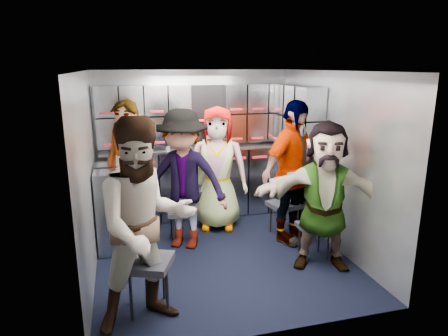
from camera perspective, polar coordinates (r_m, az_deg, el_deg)
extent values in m
plane|color=black|center=(4.82, -0.56, -12.15)|extent=(3.00, 3.00, 0.00)
cube|color=gray|center=(5.88, -4.21, 3.55)|extent=(2.80, 0.04, 2.10)
cube|color=gray|center=(4.33, -18.84, -1.15)|extent=(0.04, 3.00, 2.10)
cube|color=gray|center=(4.97, 15.25, 1.06)|extent=(0.04, 3.00, 2.10)
cube|color=silver|center=(4.31, -0.63, 13.69)|extent=(2.80, 3.00, 0.02)
cube|color=#979CA6|center=(5.81, -3.73, -2.21)|extent=(2.68, 0.38, 0.99)
cube|color=#979CA6|center=(5.02, -15.55, -5.44)|extent=(0.38, 0.76, 0.99)
cube|color=#B2B5BA|center=(5.68, -3.81, 2.82)|extent=(2.68, 0.42, 0.03)
cube|color=#979CA6|center=(5.67, -4.01, 7.65)|extent=(2.68, 0.28, 0.82)
cube|color=#979CA6|center=(5.44, 10.49, 7.16)|extent=(0.28, 1.00, 0.82)
cube|color=#979CA6|center=(5.56, 10.47, -3.15)|extent=(0.28, 1.20, 1.00)
cube|color=maroon|center=(5.52, -3.38, 1.04)|extent=(2.60, 0.02, 0.03)
cube|color=black|center=(3.69, -10.97, -13.12)|extent=(0.54, 0.53, 0.07)
cylinder|color=black|center=(3.69, -13.14, -17.59)|extent=(0.03, 0.03, 0.44)
cylinder|color=black|center=(3.70, -8.12, -17.20)|extent=(0.03, 0.03, 0.44)
cylinder|color=black|center=(3.92, -13.29, -15.56)|extent=(0.03, 0.03, 0.44)
cylinder|color=black|center=(3.93, -8.61, -15.21)|extent=(0.03, 0.03, 0.44)
cube|color=black|center=(5.06, -6.06, -6.29)|extent=(0.38, 0.37, 0.05)
cylinder|color=black|center=(5.02, -7.22, -8.89)|extent=(0.02, 0.02, 0.35)
cylinder|color=black|center=(5.06, -4.42, -8.65)|extent=(0.02, 0.02, 0.35)
cylinder|color=black|center=(5.22, -7.55, -7.99)|extent=(0.02, 0.02, 0.35)
cylinder|color=black|center=(5.25, -4.85, -7.77)|extent=(0.02, 0.02, 0.35)
cube|color=black|center=(5.58, -1.38, -3.22)|extent=(0.53, 0.51, 0.07)
cylinder|color=black|center=(5.50, -2.62, -6.17)|extent=(0.03, 0.03, 0.44)
cylinder|color=black|center=(5.57, 0.52, -5.89)|extent=(0.03, 0.03, 0.44)
cylinder|color=black|center=(5.75, -3.19, -5.27)|extent=(0.03, 0.03, 0.44)
cylinder|color=black|center=(5.81, -0.18, -5.01)|extent=(0.03, 0.03, 0.44)
cube|color=black|center=(5.23, 8.65, -5.19)|extent=(0.45, 0.44, 0.06)
cylinder|color=black|center=(5.16, 7.66, -8.03)|extent=(0.02, 0.02, 0.39)
cylinder|color=black|center=(5.26, 10.46, -7.67)|extent=(0.02, 0.02, 0.39)
cylinder|color=black|center=(5.36, 6.69, -7.11)|extent=(0.02, 0.02, 0.39)
cylinder|color=black|center=(5.46, 9.40, -6.79)|extent=(0.02, 0.02, 0.39)
cube|color=black|center=(4.69, 12.80, -8.19)|extent=(0.35, 0.33, 0.05)
cylinder|color=black|center=(4.63, 11.87, -11.16)|extent=(0.02, 0.02, 0.36)
cylinder|color=black|center=(4.74, 14.66, -10.69)|extent=(0.02, 0.02, 0.36)
cylinder|color=black|center=(4.80, 10.70, -10.11)|extent=(0.02, 0.02, 0.36)
cylinder|color=black|center=(4.91, 13.41, -9.69)|extent=(0.02, 0.02, 0.36)
imported|color=black|center=(4.97, -13.53, -0.79)|extent=(0.77, 0.73, 1.77)
imported|color=black|center=(3.35, -11.09, -8.02)|extent=(1.00, 0.86, 1.79)
imported|color=black|center=(4.75, -5.87, -1.72)|extent=(1.25, 1.05, 1.68)
imported|color=black|center=(5.31, -0.95, -0.09)|extent=(0.92, 0.73, 1.65)
imported|color=black|center=(4.94, 9.68, -0.67)|extent=(1.12, 0.89, 1.77)
imported|color=black|center=(4.40, 14.19, -3.91)|extent=(1.56, 0.98, 1.61)
cylinder|color=white|center=(5.54, -8.06, 3.93)|extent=(0.06, 0.06, 0.26)
cylinder|color=white|center=(5.64, -2.15, 4.25)|extent=(0.07, 0.07, 0.26)
cylinder|color=white|center=(5.65, -1.65, 4.17)|extent=(0.06, 0.06, 0.24)
cylinder|color=beige|center=(5.51, -14.70, 2.73)|extent=(0.08, 0.08, 0.11)
cylinder|color=beige|center=(5.98, 8.16, 3.86)|extent=(0.09, 0.09, 0.09)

